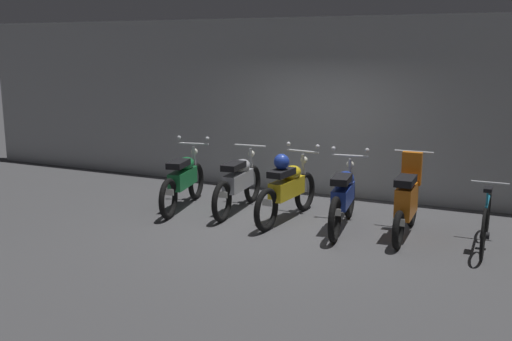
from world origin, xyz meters
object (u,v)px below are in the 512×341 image
motorbike_slot_2 (287,187)px  bicycle (486,222)px  motorbike_slot_3 (343,196)px  motorbike_slot_0 (183,179)px  motorbike_slot_1 (239,182)px  motorbike_slot_4 (407,201)px

motorbike_slot_2 → bicycle: size_ratio=1.13×
motorbike_slot_2 → motorbike_slot_3: 0.92m
motorbike_slot_0 → motorbike_slot_2: 1.85m
motorbike_slot_1 → bicycle: motorbike_slot_1 is taller
bicycle → motorbike_slot_3: bearing=178.6°
motorbike_slot_1 → motorbike_slot_4: size_ratio=1.16×
motorbike_slot_3 → motorbike_slot_4: bearing=1.7°
motorbike_slot_3 → motorbike_slot_4: size_ratio=1.16×
motorbike_slot_1 → motorbike_slot_2: size_ratio=1.00×
motorbike_slot_0 → motorbike_slot_4: bearing=0.4°
motorbike_slot_0 → motorbike_slot_4: motorbike_slot_4 is taller
motorbike_slot_2 → motorbike_slot_3: bearing=-3.4°
motorbike_slot_2 → motorbike_slot_1: bearing=170.0°
motorbike_slot_1 → motorbike_slot_2: bearing=-10.0°
motorbike_slot_3 → motorbike_slot_4: motorbike_slot_4 is taller
motorbike_slot_0 → motorbike_slot_4: (3.70, 0.03, 0.03)m
motorbike_slot_1 → motorbike_slot_2: (0.93, -0.16, 0.04)m
motorbike_slot_2 → motorbike_slot_0: bearing=-178.3°
motorbike_slot_1 → motorbike_slot_0: bearing=-166.8°
bicycle → motorbike_slot_4: bearing=176.0°
motorbike_slot_4 → bicycle: (1.07, -0.07, -0.16)m
motorbike_slot_0 → motorbike_slot_1: (0.93, 0.22, -0.00)m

